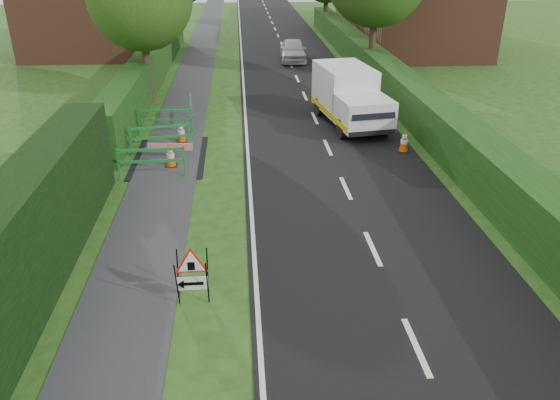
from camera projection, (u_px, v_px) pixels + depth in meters
ground at (285, 397)px, 8.90m from camera, size 120.00×120.00×0.00m
road_surface at (279, 38)px, 40.49m from camera, size 6.00×90.00×0.02m
footpath at (205, 39)px, 40.12m from camera, size 2.00×90.00×0.02m
hedge_west_far at (154, 82)px, 28.31m from camera, size 1.00×24.00×1.80m
hedge_east at (403, 110)px, 23.71m from camera, size 1.20×50.00×1.50m
house_west at (85, 6)px, 33.90m from camera, size 7.50×7.40×7.88m
house_east_a at (425, 7)px, 33.53m from camera, size 7.50×7.40×7.88m
triangle_sign at (190, 272)px, 10.82m from camera, size 0.77×0.77×1.11m
works_van at (349, 95)px, 21.44m from camera, size 2.55×4.98×2.17m
traffic_cone_0 at (404, 141)px, 18.89m from camera, size 0.38×0.38×0.79m
traffic_cone_1 at (376, 118)px, 21.27m from camera, size 0.38×0.38×0.79m
traffic_cone_2 at (377, 106)px, 22.76m from camera, size 0.38×0.38×0.79m
traffic_cone_3 at (170, 155)px, 17.68m from camera, size 0.38×0.38×0.79m
traffic_cone_4 at (181, 132)px, 19.82m from camera, size 0.38×0.38×0.79m
ped_barrier_0 at (151, 159)px, 16.73m from camera, size 2.07×0.43×1.00m
ped_barrier_1 at (160, 135)px, 18.73m from camera, size 2.09×0.67×1.00m
ped_barrier_2 at (165, 118)px, 20.52m from camera, size 2.08×0.53×1.00m
ped_barrier_3 at (191, 108)px, 21.72m from camera, size 0.51×2.08×1.00m
redwhite_plank at (171, 159)px, 18.41m from camera, size 1.50×0.16×0.25m
hatchback_car at (293, 50)px, 32.77m from camera, size 1.69×3.79×1.27m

